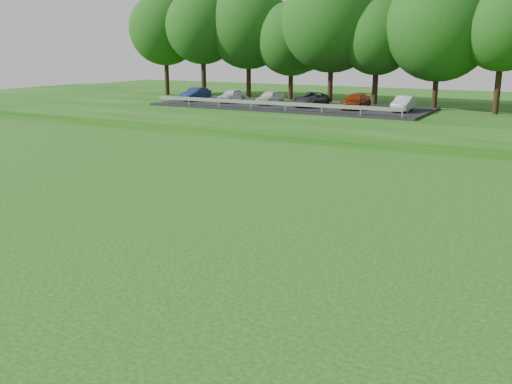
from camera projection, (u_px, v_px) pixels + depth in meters
The scene contains 1 object.
parking_lot at pixel (292, 102), 49.74m from camera, with size 24.00×9.00×1.38m.
Camera 1 is at (-2.42, -12.66, 5.77)m, focal length 40.00 mm.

